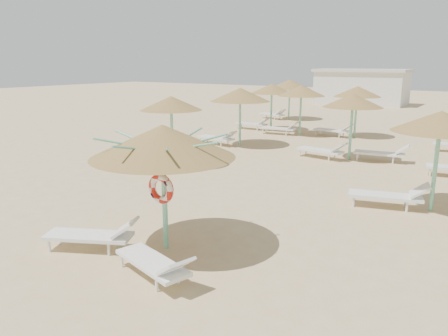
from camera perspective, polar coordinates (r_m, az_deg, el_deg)
The scene contains 6 objects.
ground at distance 9.87m, azimuth -6.77°, elevation -9.35°, with size 120.00×120.00×0.00m, color tan.
main_palapa at distance 8.83m, azimuth -8.01°, elevation 3.42°, with size 2.94×2.94×2.64m.
lounger_main_a at distance 9.59m, azimuth -16.56°, elevation -8.35°, with size 2.00×1.37×0.71m.
lounger_main_b at distance 8.12m, azimuth -8.91°, elevation -12.18°, with size 1.94×1.05×0.68m.
palapa_field at distance 19.63m, azimuth 17.82°, elevation 8.50°, with size 20.69×18.99×2.72m.
service_hut at distance 43.64m, azimuth 17.50°, elevation 10.11°, with size 8.40×4.40×3.25m.
Camera 1 is at (5.88, -6.93, 3.83)m, focal length 35.00 mm.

